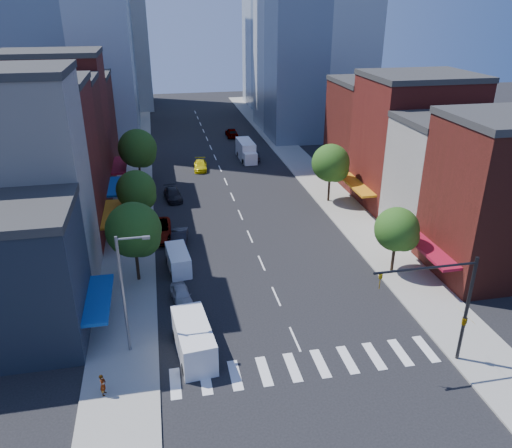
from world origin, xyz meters
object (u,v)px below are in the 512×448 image
at_px(cargo_van_far, 178,260).
at_px(pedestrian_far, 103,295).
at_px(parked_car_front, 181,295).
at_px(traffic_car_far, 232,133).
at_px(parked_car_third, 159,230).
at_px(cargo_van_near, 194,341).
at_px(traffic_car_oncoming, 254,156).
at_px(box_truck, 246,151).
at_px(parked_car_second, 179,239).
at_px(taxi, 200,165).
at_px(parked_car_rear, 173,194).
at_px(pedestrian_near, 103,385).

relative_size(cargo_van_far, pedestrian_far, 2.99).
relative_size(parked_car_front, traffic_car_far, 0.77).
distance_m(parked_car_third, cargo_van_near, 20.26).
bearing_deg(traffic_car_oncoming, box_truck, -23.36).
bearing_deg(cargo_van_far, parked_car_second, 80.59).
relative_size(parked_car_second, parked_car_third, 0.77).
bearing_deg(box_truck, parked_car_front, -109.42).
distance_m(taxi, traffic_car_far, 19.83).
distance_m(parked_car_front, parked_car_third, 13.11).
bearing_deg(pedestrian_far, cargo_van_near, 69.02).
height_order(parked_car_second, pedestrian_far, pedestrian_far).
bearing_deg(parked_car_front, cargo_van_far, 81.53).
height_order(taxi, box_truck, box_truck).
bearing_deg(parked_car_rear, pedestrian_far, -113.88).
relative_size(parked_car_rear, traffic_car_far, 0.96).
xyz_separation_m(cargo_van_near, traffic_car_oncoming, (13.31, 45.67, -0.52)).
bearing_deg(traffic_car_far, traffic_car_oncoming, 94.31).
distance_m(parked_car_third, parked_car_rear, 10.98).
distance_m(cargo_van_far, traffic_car_oncoming, 35.75).
bearing_deg(pedestrian_near, box_truck, -10.30).
height_order(taxi, pedestrian_far, pedestrian_far).
bearing_deg(cargo_van_far, taxi, 75.19).
relative_size(traffic_car_oncoming, pedestrian_far, 2.66).
bearing_deg(cargo_van_near, taxi, 78.11).
bearing_deg(parked_car_second, cargo_van_far, -86.50).
distance_m(traffic_car_oncoming, traffic_car_far, 15.09).
distance_m(cargo_van_far, taxi, 30.14).
xyz_separation_m(parked_car_front, cargo_van_near, (0.46, -7.14, 0.58)).
bearing_deg(traffic_car_far, pedestrian_near, 73.88).
height_order(traffic_car_far, pedestrian_far, pedestrian_far).
relative_size(pedestrian_near, pedestrian_far, 0.97).
xyz_separation_m(taxi, box_truck, (7.64, 3.85, 0.69)).
distance_m(pedestrian_near, pedestrian_far, 10.84).
xyz_separation_m(parked_car_rear, traffic_car_far, (12.13, 29.77, 0.15)).
height_order(parked_car_rear, traffic_car_far, traffic_car_far).
height_order(parked_car_rear, pedestrian_far, pedestrian_far).
xyz_separation_m(parked_car_third, box_truck, (14.22, 26.08, 0.54)).
height_order(parked_car_rear, cargo_van_far, cargo_van_far).
xyz_separation_m(parked_car_rear, pedestrian_near, (-5.98, -33.86, 0.25)).
bearing_deg(pedestrian_far, box_truck, -177.93).
relative_size(taxi, pedestrian_far, 2.93).
bearing_deg(traffic_car_far, pedestrian_far, 70.09).
xyz_separation_m(parked_car_rear, box_truck, (12.22, 15.29, 0.69)).
height_order(cargo_van_far, taxi, cargo_van_far).
bearing_deg(traffic_car_far, parked_car_rear, 67.59).
bearing_deg(parked_car_rear, traffic_car_far, 60.29).
bearing_deg(box_truck, parked_car_second, -114.62).
xyz_separation_m(taxi, pedestrian_near, (-10.56, -45.30, 0.25)).
distance_m(taxi, pedestrian_far, 36.30).
distance_m(parked_car_rear, cargo_van_far, 18.30).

